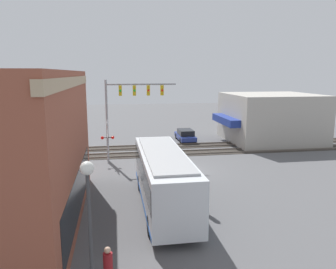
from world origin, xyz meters
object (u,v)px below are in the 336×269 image
Objects in this scene: streetlamp at (90,226)px; pedestrian_near_bus at (204,197)px; city_bus at (163,177)px; parked_car_blue at (185,135)px; crossing_signal at (108,138)px.

streetlamp is 9.41m from pedestrian_near_bus.
streetlamp reaches higher than city_bus.
parked_car_blue is at bearing -16.06° from city_bus.
city_bus is at bearing -161.74° from crossing_signal.
crossing_signal is 12.29m from parked_car_blue.
crossing_signal is 2.10× the size of pedestrian_near_bus.
city_bus reaches higher than parked_car_blue.
crossing_signal is 18.75m from streetlamp.
parked_car_blue is (18.76, -5.40, -1.21)m from city_bus.
pedestrian_near_bus is (-1.26, -2.17, -0.92)m from city_bus.
parked_car_blue is 2.44× the size of pedestrian_near_bus.
streetlamp reaches higher than pedestrian_near_bus.
streetlamp reaches higher than crossing_signal.
pedestrian_near_bus is (7.11, -5.76, -2.17)m from streetlamp.
streetlamp is at bearing 179.47° from crossing_signal.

